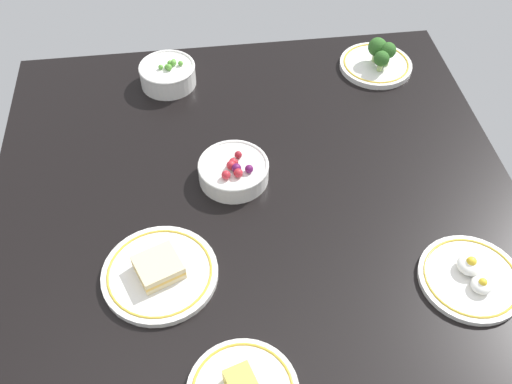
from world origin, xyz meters
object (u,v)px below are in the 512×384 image
at_px(bowl_peas, 168,74).
at_px(plate_eggs, 471,277).
at_px(bowl_berries, 234,170).
at_px(plate_sandwich, 160,272).
at_px(plate_broccoli, 377,60).

distance_m(bowl_peas, plate_eggs, 0.88).
relative_size(bowl_berries, plate_sandwich, 0.69).
height_order(plate_eggs, plate_broccoli, plate_broccoli).
bearing_deg(plate_broccoli, bowl_berries, 129.98).
bearing_deg(bowl_peas, bowl_berries, -159.56).
height_order(bowl_peas, plate_sandwich, bowl_peas).
bearing_deg(plate_sandwich, bowl_peas, -3.39).
xyz_separation_m(plate_eggs, plate_sandwich, (0.09, 0.59, 0.00)).
bearing_deg(bowl_peas, plate_sandwich, 176.61).
bearing_deg(plate_sandwich, bowl_berries, -35.32).
xyz_separation_m(bowl_peas, plate_sandwich, (-0.59, 0.04, -0.02)).
xyz_separation_m(plate_eggs, plate_broccoli, (0.67, 0.00, 0.01)).
distance_m(plate_sandwich, plate_broccoli, 0.83).
distance_m(bowl_berries, plate_eggs, 0.53).
xyz_separation_m(bowl_peas, bowl_berries, (-0.36, -0.13, -0.00)).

